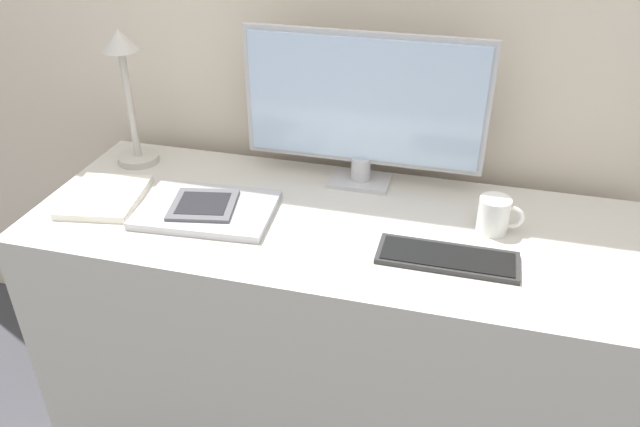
% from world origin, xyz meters
% --- Properties ---
extents(desk, '(1.52, 0.58, 0.73)m').
position_xyz_m(desk, '(0.00, 0.21, 0.37)').
color(desk, beige).
rests_on(desk, ground_plane).
extents(monitor, '(0.63, 0.11, 0.41)m').
position_xyz_m(monitor, '(0.02, 0.42, 0.96)').
color(monitor, '#B7B7BC').
rests_on(monitor, desk).
extents(keyboard, '(0.31, 0.11, 0.01)m').
position_xyz_m(keyboard, '(0.28, 0.11, 0.74)').
color(keyboard, '#282828').
rests_on(keyboard, desk).
extents(laptop, '(0.35, 0.26, 0.02)m').
position_xyz_m(laptop, '(-0.32, 0.16, 0.74)').
color(laptop, '#A3A3A8').
rests_on(laptop, desk).
extents(ereader, '(0.18, 0.18, 0.01)m').
position_xyz_m(ereader, '(-0.33, 0.16, 0.76)').
color(ereader, '#4C4C51').
rests_on(ereader, laptop).
extents(desk_lamp, '(0.12, 0.12, 0.39)m').
position_xyz_m(desk_lamp, '(-0.63, 0.38, 0.97)').
color(desk_lamp, '#BCB7AD').
rests_on(desk_lamp, desk).
extents(notebook, '(0.22, 0.25, 0.02)m').
position_xyz_m(notebook, '(-0.60, 0.15, 0.74)').
color(notebook, silver).
rests_on(notebook, desk).
extents(coffee_mug, '(0.11, 0.07, 0.09)m').
position_xyz_m(coffee_mug, '(0.38, 0.26, 0.78)').
color(coffee_mug, white).
rests_on(coffee_mug, desk).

